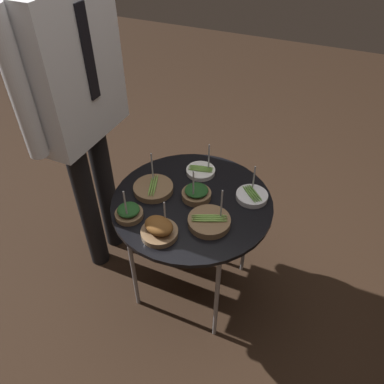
{
  "coord_description": "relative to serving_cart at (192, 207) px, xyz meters",
  "views": [
    {
      "loc": [
        -1.11,
        -0.49,
        1.72
      ],
      "look_at": [
        0.0,
        0.0,
        0.67
      ],
      "focal_mm": 35.0,
      "sensor_mm": 36.0,
      "label": 1
    }
  ],
  "objects": [
    {
      "name": "serving_cart",
      "position": [
        0.0,
        0.0,
        0.0
      ],
      "size": [
        0.71,
        0.71,
        0.62
      ],
      "color": "black",
      "rests_on": "ground_plane"
    },
    {
      "name": "bowl_asparagus_center",
      "position": [
        0.2,
        0.04,
        0.05
      ],
      "size": [
        0.14,
        0.14,
        0.16
      ],
      "color": "white",
      "rests_on": "serving_cart"
    },
    {
      "name": "bowl_asparagus_back_left",
      "position": [
        -0.1,
        -0.12,
        0.06
      ],
      "size": [
        0.18,
        0.18,
        0.17
      ],
      "color": "brown",
      "rests_on": "serving_cart"
    },
    {
      "name": "bowl_spinach_mid_left",
      "position": [
        0.03,
        -0.01,
        0.06
      ],
      "size": [
        0.13,
        0.13,
        0.17
      ],
      "color": "brown",
      "rests_on": "serving_cart"
    },
    {
      "name": "bowl_roast_front_left",
      "position": [
        -0.24,
        0.04,
        0.07
      ],
      "size": [
        0.15,
        0.15,
        0.14
      ],
      "color": "brown",
      "rests_on": "serving_cart"
    },
    {
      "name": "bowl_asparagus_front_center",
      "position": [
        0.12,
        -0.23,
        0.05
      ],
      "size": [
        0.14,
        0.14,
        0.15
      ],
      "color": "silver",
      "rests_on": "serving_cart"
    },
    {
      "name": "bowl_asparagus_near_rim",
      "position": [
        -0.01,
        0.19,
        0.05
      ],
      "size": [
        0.18,
        0.18,
        0.17
      ],
      "color": "brown",
      "rests_on": "serving_cart"
    },
    {
      "name": "ground_plane",
      "position": [
        0.0,
        0.0,
        -0.58
      ],
      "size": [
        8.0,
        8.0,
        0.0
      ],
      "primitive_type": "plane",
      "color": "black"
    },
    {
      "name": "bowl_spinach_far_rim",
      "position": [
        -0.2,
        0.2,
        0.06
      ],
      "size": [
        0.12,
        0.12,
        0.17
      ],
      "color": "brown",
      "rests_on": "serving_cart"
    },
    {
      "name": "waiter_figure",
      "position": [
        0.03,
        0.56,
        0.45
      ],
      "size": [
        0.6,
        0.23,
        1.64
      ],
      "color": "black",
      "rests_on": "ground_plane"
    }
  ]
}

